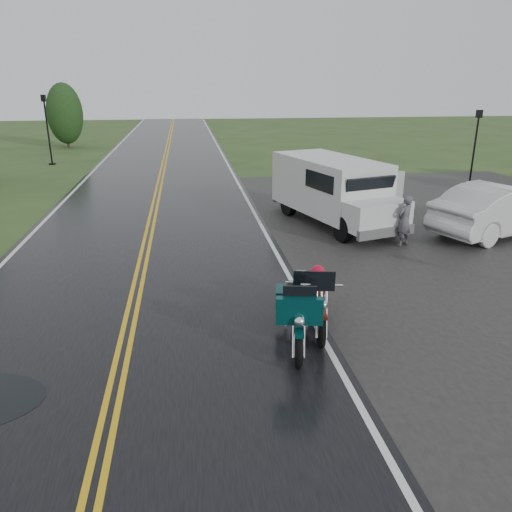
{
  "coord_description": "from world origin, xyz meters",
  "views": [
    {
      "loc": [
        1.31,
        -8.62,
        4.78
      ],
      "look_at": [
        2.8,
        2.0,
        1.0
      ],
      "focal_mm": 35.0,
      "sensor_mm": 36.0,
      "label": 1
    }
  ],
  "objects_px": {
    "motorcycle_silver": "(303,308)",
    "motorcycle_teal": "(299,332)",
    "van_white": "(345,206)",
    "person_at_van": "(404,222)",
    "motorcycle_red": "(322,315)",
    "sedan_white": "(500,210)",
    "lamp_post_far_right": "(474,149)",
    "lamp_post_far_left": "(48,130)"
  },
  "relations": [
    {
      "from": "motorcycle_red",
      "to": "van_white",
      "type": "bearing_deg",
      "value": 79.66
    },
    {
      "from": "lamp_post_far_right",
      "to": "motorcycle_silver",
      "type": "bearing_deg",
      "value": -130.18
    },
    {
      "from": "motorcycle_red",
      "to": "motorcycle_teal",
      "type": "height_order",
      "value": "motorcycle_teal"
    },
    {
      "from": "motorcycle_teal",
      "to": "lamp_post_far_right",
      "type": "xyz_separation_m",
      "value": [
        11.43,
        14.27,
        1.05
      ]
    },
    {
      "from": "motorcycle_teal",
      "to": "lamp_post_far_right",
      "type": "bearing_deg",
      "value": 61.62
    },
    {
      "from": "motorcycle_silver",
      "to": "motorcycle_teal",
      "type": "bearing_deg",
      "value": -94.47
    },
    {
      "from": "van_white",
      "to": "lamp_post_far_right",
      "type": "xyz_separation_m",
      "value": [
        8.45,
        7.32,
        0.64
      ]
    },
    {
      "from": "lamp_post_far_left",
      "to": "van_white",
      "type": "bearing_deg",
      "value": -53.56
    },
    {
      "from": "motorcycle_silver",
      "to": "sedan_white",
      "type": "bearing_deg",
      "value": 48.6
    },
    {
      "from": "motorcycle_red",
      "to": "sedan_white",
      "type": "relative_size",
      "value": 0.49
    },
    {
      "from": "sedan_white",
      "to": "motorcycle_silver",
      "type": "bearing_deg",
      "value": 105.08
    },
    {
      "from": "motorcycle_silver",
      "to": "lamp_post_far_right",
      "type": "relative_size",
      "value": 0.61
    },
    {
      "from": "van_white",
      "to": "lamp_post_far_right",
      "type": "distance_m",
      "value": 11.2
    },
    {
      "from": "motorcycle_silver",
      "to": "lamp_post_far_right",
      "type": "height_order",
      "value": "lamp_post_far_right"
    },
    {
      "from": "motorcycle_red",
      "to": "person_at_van",
      "type": "distance_m",
      "value": 7.01
    },
    {
      "from": "motorcycle_red",
      "to": "motorcycle_silver",
      "type": "bearing_deg",
      "value": 125.82
    },
    {
      "from": "person_at_van",
      "to": "lamp_post_far_left",
      "type": "xyz_separation_m",
      "value": [
        -14.41,
        17.86,
        1.26
      ]
    },
    {
      "from": "lamp_post_far_left",
      "to": "lamp_post_far_right",
      "type": "distance_m",
      "value": 23.38
    },
    {
      "from": "van_white",
      "to": "lamp_post_far_left",
      "type": "height_order",
      "value": "lamp_post_far_left"
    },
    {
      "from": "motorcycle_red",
      "to": "person_at_van",
      "type": "height_order",
      "value": "person_at_van"
    },
    {
      "from": "motorcycle_teal",
      "to": "sedan_white",
      "type": "bearing_deg",
      "value": 50.83
    },
    {
      "from": "lamp_post_far_left",
      "to": "lamp_post_far_right",
      "type": "bearing_deg",
      "value": -25.09
    },
    {
      "from": "motorcycle_red",
      "to": "lamp_post_far_left",
      "type": "bearing_deg",
      "value": 124.12
    },
    {
      "from": "motorcycle_teal",
      "to": "person_at_van",
      "type": "relative_size",
      "value": 1.62
    },
    {
      "from": "motorcycle_teal",
      "to": "sedan_white",
      "type": "relative_size",
      "value": 0.5
    },
    {
      "from": "motorcycle_red",
      "to": "van_white",
      "type": "distance_m",
      "value": 6.78
    },
    {
      "from": "motorcycle_teal",
      "to": "van_white",
      "type": "xyz_separation_m",
      "value": [
        2.98,
        6.95,
        0.42
      ]
    },
    {
      "from": "van_white",
      "to": "motorcycle_teal",
      "type": "bearing_deg",
      "value": -129.96
    },
    {
      "from": "sedan_white",
      "to": "lamp_post_far_right",
      "type": "bearing_deg",
      "value": -45.55
    },
    {
      "from": "motorcycle_red",
      "to": "motorcycle_silver",
      "type": "xyz_separation_m",
      "value": [
        -0.24,
        0.51,
        -0.08
      ]
    },
    {
      "from": "van_white",
      "to": "sedan_white",
      "type": "height_order",
      "value": "van_white"
    },
    {
      "from": "motorcycle_silver",
      "to": "person_at_van",
      "type": "relative_size",
      "value": 1.41
    },
    {
      "from": "sedan_white",
      "to": "motorcycle_red",
      "type": "bearing_deg",
      "value": 108.24
    },
    {
      "from": "person_at_van",
      "to": "motorcycle_silver",
      "type": "bearing_deg",
      "value": 21.38
    },
    {
      "from": "person_at_van",
      "to": "lamp_post_far_left",
      "type": "height_order",
      "value": "lamp_post_far_left"
    },
    {
      "from": "motorcycle_teal",
      "to": "van_white",
      "type": "height_order",
      "value": "van_white"
    },
    {
      "from": "motorcycle_silver",
      "to": "motorcycle_red",
      "type": "bearing_deg",
      "value": -52.82
    },
    {
      "from": "sedan_white",
      "to": "lamp_post_far_right",
      "type": "xyz_separation_m",
      "value": [
        3.2,
        7.24,
        0.96
      ]
    },
    {
      "from": "motorcycle_silver",
      "to": "van_white",
      "type": "bearing_deg",
      "value": 77.38
    },
    {
      "from": "van_white",
      "to": "motorcycle_silver",
      "type": "bearing_deg",
      "value": -131.22
    },
    {
      "from": "motorcycle_teal",
      "to": "motorcycle_silver",
      "type": "xyz_separation_m",
      "value": [
        0.33,
        1.13,
        -0.1
      ]
    },
    {
      "from": "van_white",
      "to": "person_at_van",
      "type": "relative_size",
      "value": 3.81
    }
  ]
}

